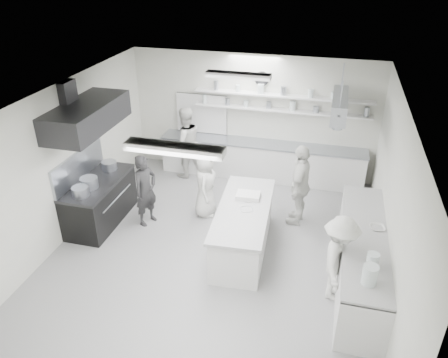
% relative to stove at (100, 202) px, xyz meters
% --- Properties ---
extents(floor, '(6.00, 7.00, 0.02)m').
position_rel_stove_xyz_m(floor, '(2.60, -0.40, -0.46)').
color(floor, '#A1A1A1').
rests_on(floor, ground).
extents(ceiling, '(6.00, 7.00, 0.02)m').
position_rel_stove_xyz_m(ceiling, '(2.60, -0.40, 2.56)').
color(ceiling, white).
rests_on(ceiling, wall_back).
extents(wall_back, '(6.00, 0.04, 3.00)m').
position_rel_stove_xyz_m(wall_back, '(2.60, 3.10, 1.05)').
color(wall_back, beige).
rests_on(wall_back, floor).
extents(wall_front, '(6.00, 0.04, 3.00)m').
position_rel_stove_xyz_m(wall_front, '(2.60, -3.90, 1.05)').
color(wall_front, beige).
rests_on(wall_front, floor).
extents(wall_left, '(0.04, 7.00, 3.00)m').
position_rel_stove_xyz_m(wall_left, '(-0.40, -0.40, 1.05)').
color(wall_left, beige).
rests_on(wall_left, floor).
extents(wall_right, '(0.04, 7.00, 3.00)m').
position_rel_stove_xyz_m(wall_right, '(5.60, -0.40, 1.05)').
color(wall_right, beige).
rests_on(wall_right, floor).
extents(stove, '(0.80, 1.80, 0.90)m').
position_rel_stove_xyz_m(stove, '(0.00, 0.00, 0.00)').
color(stove, black).
rests_on(stove, floor).
extents(exhaust_hood, '(0.85, 2.00, 0.50)m').
position_rel_stove_xyz_m(exhaust_hood, '(0.00, -0.00, 1.90)').
color(exhaust_hood, '#242426').
rests_on(exhaust_hood, wall_left).
extents(back_counter, '(5.00, 0.60, 0.92)m').
position_rel_stove_xyz_m(back_counter, '(2.90, 2.80, 0.01)').
color(back_counter, silver).
rests_on(back_counter, floor).
extents(shelf_lower, '(4.20, 0.26, 0.04)m').
position_rel_stove_xyz_m(shelf_lower, '(3.30, 2.97, 1.30)').
color(shelf_lower, silver).
rests_on(shelf_lower, wall_back).
extents(shelf_upper, '(4.20, 0.26, 0.04)m').
position_rel_stove_xyz_m(shelf_upper, '(3.30, 2.97, 1.65)').
color(shelf_upper, silver).
rests_on(shelf_upper, wall_back).
extents(pass_through_window, '(1.30, 0.04, 1.00)m').
position_rel_stove_xyz_m(pass_through_window, '(1.30, 3.08, 1.00)').
color(pass_through_window, black).
rests_on(pass_through_window, wall_back).
extents(wall_clock, '(0.32, 0.05, 0.32)m').
position_rel_stove_xyz_m(wall_clock, '(2.80, 3.06, 2.00)').
color(wall_clock, white).
rests_on(wall_clock, wall_back).
extents(right_counter, '(0.74, 3.30, 0.94)m').
position_rel_stove_xyz_m(right_counter, '(5.25, -0.60, 0.02)').
color(right_counter, silver).
rests_on(right_counter, floor).
extents(pot_rack, '(0.30, 1.60, 0.40)m').
position_rel_stove_xyz_m(pot_rack, '(4.60, 2.00, 1.85)').
color(pot_rack, '#9BA0AB').
rests_on(pot_rack, ceiling).
extents(light_fixture_front, '(1.30, 0.25, 0.10)m').
position_rel_stove_xyz_m(light_fixture_front, '(2.60, -2.20, 2.49)').
color(light_fixture_front, silver).
rests_on(light_fixture_front, ceiling).
extents(light_fixture_rear, '(1.30, 0.25, 0.10)m').
position_rel_stove_xyz_m(light_fixture_rear, '(2.60, 1.40, 2.49)').
color(light_fixture_rear, silver).
rests_on(light_fixture_rear, ceiling).
extents(prep_island, '(1.00, 2.37, 0.86)m').
position_rel_stove_xyz_m(prep_island, '(3.10, -0.18, -0.02)').
color(prep_island, silver).
rests_on(prep_island, floor).
extents(stove_pot, '(0.34, 0.34, 0.26)m').
position_rel_stove_xyz_m(stove_pot, '(0.00, -0.27, 0.59)').
color(stove_pot, '#9BA0AB').
rests_on(stove_pot, stove).
extents(cook_stove, '(0.55, 0.66, 1.54)m').
position_rel_stove_xyz_m(cook_stove, '(0.97, 0.20, 0.32)').
color(cook_stove, '#242425').
rests_on(cook_stove, floor).
extents(cook_back, '(1.10, 1.08, 1.79)m').
position_rel_stove_xyz_m(cook_back, '(1.05, 2.44, 0.45)').
color(cook_back, silver).
rests_on(cook_back, floor).
extents(cook_island_left, '(0.56, 0.78, 1.47)m').
position_rel_stove_xyz_m(cook_island_left, '(2.05, 0.82, 0.28)').
color(cook_island_left, silver).
rests_on(cook_island_left, floor).
extents(cook_island_right, '(0.57, 1.08, 1.75)m').
position_rel_stove_xyz_m(cook_island_right, '(4.01, 1.03, 0.43)').
color(cook_island_right, silver).
rests_on(cook_island_right, floor).
extents(cook_right, '(0.66, 1.04, 1.53)m').
position_rel_stove_xyz_m(cook_right, '(4.85, -1.08, 0.32)').
color(cook_right, silver).
rests_on(cook_right, floor).
extents(bowl_island_a, '(0.30, 0.30, 0.06)m').
position_rel_stove_xyz_m(bowl_island_a, '(3.16, -0.21, 0.44)').
color(bowl_island_a, '#9BA0AB').
rests_on(bowl_island_a, prep_island).
extents(bowl_island_b, '(0.26, 0.26, 0.07)m').
position_rel_stove_xyz_m(bowl_island_b, '(3.10, 0.12, 0.44)').
color(bowl_island_b, silver).
rests_on(bowl_island_b, prep_island).
extents(bowl_right, '(0.30, 0.30, 0.06)m').
position_rel_stove_xyz_m(bowl_right, '(5.44, -0.34, 0.52)').
color(bowl_right, silver).
rests_on(bowl_right, right_counter).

